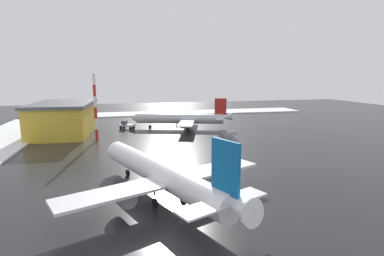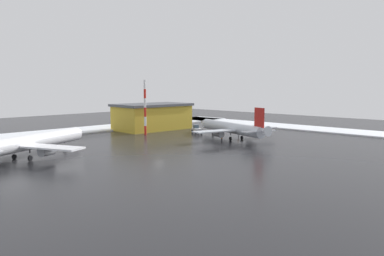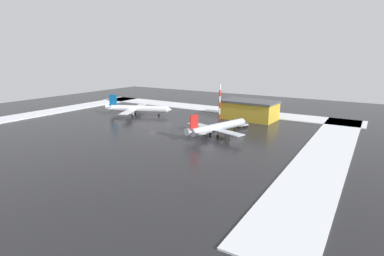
% 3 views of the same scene
% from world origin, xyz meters
% --- Properties ---
extents(ground_plane, '(240.00, 240.00, 0.00)m').
position_xyz_m(ground_plane, '(0.00, 0.00, 0.00)').
color(ground_plane, '#232326').
extents(snow_bank_left, '(14.00, 116.00, 0.40)m').
position_xyz_m(snow_bank_left, '(-67.00, 0.00, 0.20)').
color(snow_bank_left, white).
rests_on(snow_bank_left, ground_plane).
extents(airplane_far_rear, '(25.97, 30.85, 9.36)m').
position_xyz_m(airplane_far_rear, '(-29.21, -2.30, 3.09)').
color(airplane_far_rear, silver).
rests_on(airplane_far_rear, ground_plane).
extents(airplane_distant_tail, '(32.26, 27.34, 10.06)m').
position_xyz_m(airplane_distant_tail, '(21.82, -15.40, 3.33)').
color(airplane_distant_tail, white).
rests_on(airplane_distant_tail, ground_plane).
extents(pushback_tug, '(4.13, 5.09, 2.50)m').
position_xyz_m(pushback_tug, '(-32.44, -19.00, 1.28)').
color(pushback_tug, silver).
rests_on(pushback_tug, ground_plane).
extents(ground_crew_near_tug, '(0.36, 0.36, 1.71)m').
position_xyz_m(ground_crew_near_tug, '(-33.39, -3.27, 0.97)').
color(ground_crew_near_tug, black).
rests_on(ground_crew_near_tug, ground_plane).
extents(ground_crew_beside_wing, '(0.36, 0.36, 1.71)m').
position_xyz_m(ground_crew_beside_wing, '(-23.46, -1.36, 0.97)').
color(ground_crew_beside_wing, black).
rests_on(ground_crew_beside_wing, ground_plane).
extents(antenna_mast, '(0.70, 0.70, 16.63)m').
position_xyz_m(antenna_mast, '(-17.79, -26.53, 8.32)').
color(antenna_mast, red).
rests_on(antenna_mast, ground_plane).
extents(cargo_hangar, '(25.78, 16.34, 8.80)m').
position_xyz_m(cargo_hangar, '(-28.50, -35.93, 4.44)').
color(cargo_hangar, gold).
rests_on(cargo_hangar, ground_plane).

